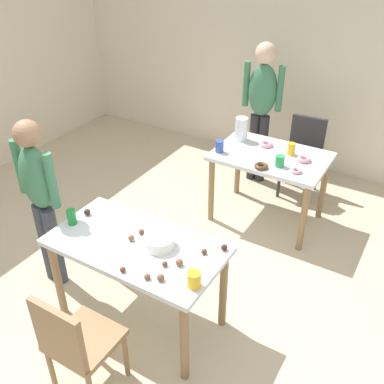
% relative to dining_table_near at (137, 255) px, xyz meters
% --- Properties ---
extents(ground_plane, '(6.40, 6.40, 0.00)m').
position_rel_dining_table_near_xyz_m(ground_plane, '(0.11, -0.01, -0.64)').
color(ground_plane, beige).
extents(wall_back, '(6.40, 0.10, 2.60)m').
position_rel_dining_table_near_xyz_m(wall_back, '(0.11, 3.19, 0.66)').
color(wall_back, beige).
rests_on(wall_back, ground_plane).
extents(dining_table_near, '(1.26, 0.67, 0.75)m').
position_rel_dining_table_near_xyz_m(dining_table_near, '(0.00, 0.00, 0.00)').
color(dining_table_near, silver).
rests_on(dining_table_near, ground_plane).
extents(dining_table_far, '(1.08, 0.74, 0.75)m').
position_rel_dining_table_near_xyz_m(dining_table_far, '(0.30, 1.77, -0.00)').
color(dining_table_far, silver).
rests_on(dining_table_far, ground_plane).
extents(chair_near_table, '(0.40, 0.40, 0.87)m').
position_rel_dining_table_near_xyz_m(chair_near_table, '(0.05, -0.71, -0.15)').
color(chair_near_table, olive).
rests_on(chair_near_table, ground_plane).
extents(chair_far_table, '(0.43, 0.43, 0.87)m').
position_rel_dining_table_near_xyz_m(chair_far_table, '(0.41, 2.50, -0.15)').
color(chair_far_table, '#2D2D33').
rests_on(chair_far_table, ground_plane).
extents(person_girl_near, '(0.45, 0.22, 1.49)m').
position_rel_dining_table_near_xyz_m(person_girl_near, '(-0.91, -0.02, 0.25)').
color(person_girl_near, '#383D4C').
rests_on(person_girl_near, ground_plane).
extents(person_adult_far, '(0.45, 0.23, 1.62)m').
position_rel_dining_table_near_xyz_m(person_adult_far, '(-0.12, 2.48, 0.34)').
color(person_adult_far, '#28282D').
rests_on(person_adult_far, ground_plane).
extents(mixing_bowl, '(0.22, 0.22, 0.08)m').
position_rel_dining_table_near_xyz_m(mixing_bowl, '(0.16, 0.06, 0.15)').
color(mixing_bowl, white).
rests_on(mixing_bowl, dining_table_near).
extents(soda_can, '(0.07, 0.07, 0.12)m').
position_rel_dining_table_near_xyz_m(soda_can, '(-0.55, -0.05, 0.17)').
color(soda_can, '#198438').
rests_on(soda_can, dining_table_near).
extents(fork_near, '(0.17, 0.02, 0.01)m').
position_rel_dining_table_near_xyz_m(fork_near, '(-0.21, -0.05, 0.11)').
color(fork_near, silver).
rests_on(fork_near, dining_table_near).
extents(cup_near_0, '(0.09, 0.09, 0.11)m').
position_rel_dining_table_near_xyz_m(cup_near_0, '(0.57, -0.15, 0.16)').
color(cup_near_0, yellow).
rests_on(cup_near_0, dining_table_near).
extents(cake_ball_0, '(0.04, 0.04, 0.04)m').
position_rel_dining_table_near_xyz_m(cake_ball_0, '(0.47, 0.15, 0.13)').
color(cake_ball_0, brown).
rests_on(cake_ball_0, dining_table_near).
extents(cake_ball_1, '(0.05, 0.05, 0.05)m').
position_rel_dining_table_near_xyz_m(cake_ball_1, '(-0.05, 0.01, 0.13)').
color(cake_ball_1, brown).
rests_on(cake_ball_1, dining_table_near).
extents(cake_ball_2, '(0.05, 0.05, 0.05)m').
position_rel_dining_table_near_xyz_m(cake_ball_2, '(-0.53, 0.09, 0.13)').
color(cake_ball_2, '#3D2319').
rests_on(cake_ball_2, dining_table_near).
extents(cake_ball_3, '(0.05, 0.05, 0.05)m').
position_rel_dining_table_near_xyz_m(cake_ball_3, '(0.39, -0.04, 0.13)').
color(cake_ball_3, brown).
rests_on(cake_ball_3, dining_table_near).
extents(cake_ball_4, '(0.04, 0.04, 0.04)m').
position_rel_dining_table_near_xyz_m(cake_ball_4, '(0.11, -0.28, 0.13)').
color(cake_ball_4, brown).
rests_on(cake_ball_4, dining_table_near).
extents(cake_ball_5, '(0.04, 0.04, 0.04)m').
position_rel_dining_table_near_xyz_m(cake_ball_5, '(-0.03, 0.11, 0.13)').
color(cake_ball_5, brown).
rests_on(cake_ball_5, dining_table_near).
extents(cake_ball_6, '(0.05, 0.05, 0.05)m').
position_rel_dining_table_near_xyz_m(cake_ball_6, '(0.36, -0.22, 0.13)').
color(cake_ball_6, brown).
rests_on(cake_ball_6, dining_table_near).
extents(cake_ball_7, '(0.04, 0.04, 0.04)m').
position_rel_dining_table_near_xyz_m(cake_ball_7, '(0.57, 0.26, 0.13)').
color(cake_ball_7, '#3D2319').
rests_on(cake_ball_7, dining_table_near).
extents(cake_ball_8, '(0.04, 0.04, 0.04)m').
position_rel_dining_table_near_xyz_m(cake_ball_8, '(0.28, -0.25, 0.13)').
color(cake_ball_8, brown).
rests_on(cake_ball_8, dining_table_near).
extents(cake_ball_9, '(0.04, 0.04, 0.04)m').
position_rel_dining_table_near_xyz_m(cake_ball_9, '(0.31, -0.09, 0.13)').
color(cake_ball_9, brown).
rests_on(cake_ball_9, dining_table_near).
extents(pitcher_far, '(0.13, 0.13, 0.24)m').
position_rel_dining_table_near_xyz_m(pitcher_far, '(-0.10, 1.93, 0.23)').
color(pitcher_far, white).
rests_on(pitcher_far, dining_table_far).
extents(cup_far_0, '(0.08, 0.08, 0.11)m').
position_rel_dining_table_near_xyz_m(cup_far_0, '(0.45, 1.59, 0.16)').
color(cup_far_0, green).
rests_on(cup_far_0, dining_table_far).
extents(cup_far_1, '(0.08, 0.08, 0.12)m').
position_rel_dining_table_near_xyz_m(cup_far_1, '(0.46, 1.87, 0.17)').
color(cup_far_1, yellow).
rests_on(cup_far_1, dining_table_far).
extents(cup_far_2, '(0.08, 0.08, 0.12)m').
position_rel_dining_table_near_xyz_m(cup_far_2, '(-0.16, 1.57, 0.17)').
color(cup_far_2, '#3351B2').
rests_on(cup_far_2, dining_table_far).
extents(donut_far_0, '(0.13, 0.13, 0.04)m').
position_rel_dining_table_near_xyz_m(donut_far_0, '(0.61, 1.81, 0.13)').
color(donut_far_0, pink).
rests_on(donut_far_0, dining_table_far).
extents(donut_far_1, '(0.13, 0.13, 0.04)m').
position_rel_dining_table_near_xyz_m(donut_far_1, '(0.19, 1.92, 0.13)').
color(donut_far_1, pink).
rests_on(donut_far_1, dining_table_far).
extents(donut_far_2, '(0.10, 0.10, 0.03)m').
position_rel_dining_table_near_xyz_m(donut_far_2, '(0.63, 1.56, 0.12)').
color(donut_far_2, pink).
rests_on(donut_far_2, dining_table_far).
extents(donut_far_3, '(0.13, 0.13, 0.04)m').
position_rel_dining_table_near_xyz_m(donut_far_3, '(0.32, 1.47, 0.13)').
color(donut_far_3, brown).
rests_on(donut_far_3, dining_table_far).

